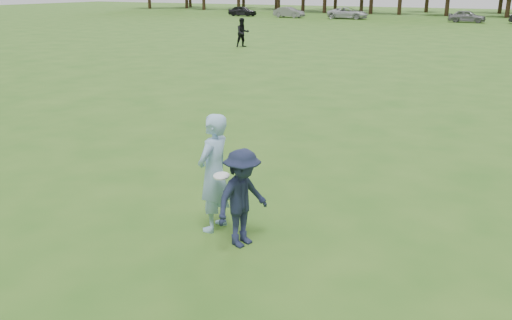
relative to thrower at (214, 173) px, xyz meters
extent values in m
plane|color=#2B5919|center=(0.40, 0.19, -1.05)|extent=(200.00, 200.00, 0.00)
imported|color=#8EB5DC|center=(0.00, 0.00, 0.00)|extent=(0.51, 0.77, 2.10)
imported|color=#191F37|center=(0.74, -0.31, -0.22)|extent=(0.87, 1.20, 1.67)
imported|color=black|center=(-14.21, 25.76, -0.07)|extent=(1.18, 1.21, 1.96)
imported|color=black|center=(-33.54, 59.37, -0.37)|extent=(4.06, 1.81, 1.36)
imported|color=slate|center=(-26.35, 59.12, -0.37)|extent=(4.20, 1.79, 1.35)
imported|color=#BBBBC0|center=(-18.59, 60.03, -0.35)|extent=(5.12, 2.50, 1.40)
imported|color=slate|center=(-4.36, 59.95, -0.36)|extent=(4.08, 1.66, 1.39)
cylinder|color=white|center=(0.30, -0.24, 0.07)|extent=(0.32, 0.32, 0.08)
cylinder|color=#332114|center=(-26.99, 73.25, 0.58)|extent=(0.56, 0.56, 3.25)
cylinder|color=#332114|center=(-19.83, 73.66, 0.81)|extent=(0.56, 0.56, 3.71)
cylinder|color=#332114|center=(-15.51, 73.28, 0.68)|extent=(0.56, 0.56, 3.46)
cylinder|color=#332114|center=(-8.92, 73.14, 0.52)|extent=(0.56, 0.56, 3.14)
cylinder|color=#332114|center=(-1.21, 72.88, 0.46)|extent=(0.56, 0.56, 3.01)
cylinder|color=#332114|center=(-46.71, 82.72, 0.32)|extent=(0.56, 0.56, 2.73)
cylinder|color=#332114|center=(-39.16, 81.12, 0.58)|extent=(0.56, 0.56, 3.25)
cylinder|color=#332114|center=(-23.84, 81.58, 0.76)|extent=(0.56, 0.56, 3.61)
cylinder|color=#332114|center=(-13.54, 82.11, 0.60)|extent=(0.56, 0.56, 3.29)
cylinder|color=#332114|center=(-3.10, 83.58, 0.59)|extent=(0.56, 0.56, 3.28)
camera|label=1|loc=(4.85, -7.40, 3.10)|focal=38.00mm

